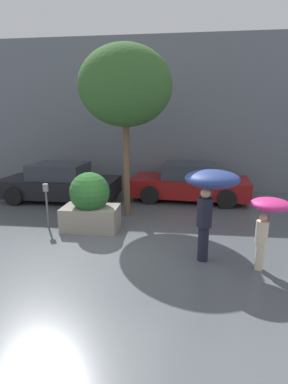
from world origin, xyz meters
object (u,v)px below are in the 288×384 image
object	(u,v)px
planter_box	(90,203)
person_adult	(211,188)
parking_meter	(46,196)
person_child	(268,214)
street_tree	(125,87)
parked_car_far	(60,183)
parked_car_near	(189,183)

from	to	relation	value
planter_box	person_adult	bearing A→B (deg)	-26.20
parking_meter	person_child	bearing A→B (deg)	-18.36
person_child	street_tree	distance (m)	5.24
planter_box	parking_meter	distance (m)	1.19
person_adult	parked_car_far	distance (m)	6.59
parked_car_far	street_tree	world-z (taller)	street_tree
parked_car_far	parking_meter	world-z (taller)	parked_car_far
parked_car_far	parked_car_near	bearing A→B (deg)	-80.39
person_adult	parked_car_far	xyz separation A→B (m)	(-4.93, 4.26, -0.94)
planter_box	parking_meter	size ratio (longest dim) A/B	1.27
planter_box	parked_car_near	distance (m)	4.37
person_child	planter_box	bearing A→B (deg)	156.82
person_adult	parking_meter	world-z (taller)	person_adult
planter_box	parked_car_far	xyz separation A→B (m)	(-1.98, 2.81, -0.11)
person_child	street_tree	bearing A→B (deg)	136.68
planter_box	street_tree	xyz separation A→B (m)	(0.74, 1.38, 3.04)
street_tree	parked_car_near	bearing A→B (deg)	46.62
person_adult	person_child	distance (m)	1.17
parked_car_near	street_tree	xyz separation A→B (m)	(-1.95, -2.06, 3.16)
person_adult	person_child	xyz separation A→B (m)	(1.05, -0.32, -0.40)
street_tree	parking_meter	xyz separation A→B (m)	(-1.92, -1.43, -2.89)
person_child	parking_meter	size ratio (longest dim) A/B	1.18
parked_car_near	person_child	bearing A→B (deg)	-160.71
person_adult	person_child	world-z (taller)	person_adult
parked_car_near	street_tree	size ratio (longest dim) A/B	0.88
person_child	parked_car_far	bearing A→B (deg)	143.27
planter_box	street_tree	bearing A→B (deg)	61.76
parked_car_near	parked_car_far	size ratio (longest dim) A/B	1.03
parked_car_far	parking_meter	size ratio (longest dim) A/B	3.43
planter_box	street_tree	size ratio (longest dim) A/B	0.31
planter_box	person_child	world-z (taller)	planter_box
person_adult	street_tree	size ratio (longest dim) A/B	0.39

